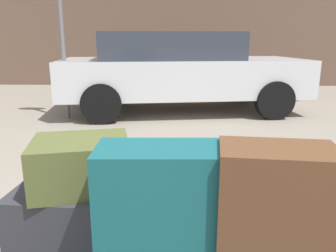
# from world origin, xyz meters

# --- Properties ---
(duffel_bag_charcoal_center) EXTENTS (0.58, 0.39, 0.35)m
(duffel_bag_charcoal_center) POSITION_xyz_m (-0.32, 0.18, 0.52)
(duffel_bag_charcoal_center) COLOR #2D2D33
(duffel_bag_charcoal_center) RESTS_ON luggage_cart
(suitcase_tan_stacked_top) EXTENTS (0.50, 0.39, 0.20)m
(suitcase_tan_stacked_top) POSITION_xyz_m (0.31, 0.17, 0.44)
(suitcase_tan_stacked_top) COLOR #9E7F56
(suitcase_tan_stacked_top) RESTS_ON luggage_cart
(suitcase_teal_rear_left) EXTENTS (0.44, 0.22, 0.62)m
(suitcase_teal_rear_left) POSITION_xyz_m (0.03, -0.10, 0.65)
(suitcase_teal_rear_left) COLOR #144C51
(suitcase_teal_rear_left) RESTS_ON luggage_cart
(suitcase_brown_rear_right) EXTENTS (0.37, 0.25, 0.63)m
(suitcase_brown_rear_right) POSITION_xyz_m (0.36, -0.15, 0.66)
(suitcase_brown_rear_right) COLOR #51331E
(suitcase_brown_rear_right) RESTS_ON luggage_cart
(duffel_bag_olive_topmost_pile) EXTENTS (0.44, 0.38, 0.20)m
(duffel_bag_olive_topmost_pile) POSITION_xyz_m (-0.32, 0.18, 0.79)
(duffel_bag_olive_topmost_pile) COLOR #4C5128
(duffel_bag_olive_topmost_pile) RESTS_ON duffel_bag_charcoal_center
(parked_car) EXTENTS (4.50, 2.37, 1.42)m
(parked_car) POSITION_xyz_m (0.10, 5.05, 0.76)
(parked_car) COLOR silver
(parked_car) RESTS_ON ground_plane
(bollard_kerb_near) EXTENTS (0.24, 0.24, 0.56)m
(bollard_kerb_near) POSITION_xyz_m (2.63, 6.18, 0.28)
(bollard_kerb_near) COLOR #72665B
(bollard_kerb_near) RESTS_ON ground_plane
(no_parking_sign) EXTENTS (0.50, 0.09, 2.51)m
(no_parking_sign) POSITION_xyz_m (-1.78, 4.35, 1.55)
(no_parking_sign) COLOR slate
(no_parking_sign) RESTS_ON ground_plane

